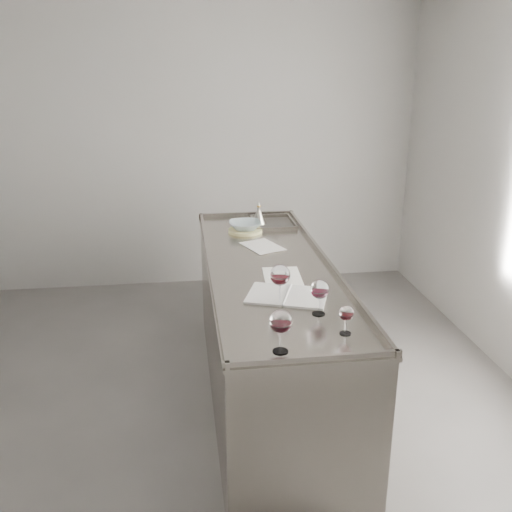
{
  "coord_description": "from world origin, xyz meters",
  "views": [
    {
      "loc": [
        -0.03,
        -2.96,
        2.15
      ],
      "look_at": [
        0.41,
        0.27,
        1.02
      ],
      "focal_mm": 40.0,
      "sensor_mm": 36.0,
      "label": 1
    }
  ],
  "objects": [
    {
      "name": "room_shell",
      "position": [
        0.0,
        0.0,
        1.4
      ],
      "size": [
        4.54,
        5.04,
        2.84
      ],
      "color": "#524F4D",
      "rests_on": "ground"
    },
    {
      "name": "counter",
      "position": [
        0.5,
        0.3,
        0.47
      ],
      "size": [
        0.77,
        2.42,
        0.97
      ],
      "color": "gray",
      "rests_on": "ground"
    },
    {
      "name": "wine_glass_left",
      "position": [
        0.38,
        -0.78,
        1.08
      ],
      "size": [
        0.1,
        0.1,
        0.2
      ],
      "rotation": [
        0.0,
        0.0,
        0.39
      ],
      "color": "white",
      "rests_on": "counter"
    },
    {
      "name": "wine_glass_middle",
      "position": [
        0.47,
        -0.26,
        1.09
      ],
      "size": [
        0.11,
        0.11,
        0.21
      ],
      "rotation": [
        0.0,
        0.0,
        0.32
      ],
      "color": "white",
      "rests_on": "counter"
    },
    {
      "name": "wine_glass_right",
      "position": [
        0.63,
        -0.43,
        1.07
      ],
      "size": [
        0.09,
        0.09,
        0.18
      ],
      "rotation": [
        0.0,
        0.0,
        0.26
      ],
      "color": "white",
      "rests_on": "counter"
    },
    {
      "name": "wine_glass_small",
      "position": [
        0.71,
        -0.65,
        1.04
      ],
      "size": [
        0.07,
        0.07,
        0.14
      ],
      "rotation": [
        0.0,
        0.0,
        -0.13
      ],
      "color": "white",
      "rests_on": "counter"
    },
    {
      "name": "notebook",
      "position": [
        0.52,
        -0.19,
        0.95
      ],
      "size": [
        0.49,
        0.41,
        0.02
      ],
      "rotation": [
        0.0,
        0.0,
        -0.34
      ],
      "color": "silver",
      "rests_on": "counter"
    },
    {
      "name": "loose_paper_top",
      "position": [
        0.55,
        0.11,
        0.94
      ],
      "size": [
        0.23,
        0.32,
        0.0
      ],
      "primitive_type": "cube",
      "rotation": [
        0.0,
        0.0,
        -0.06
      ],
      "color": "white",
      "rests_on": "counter"
    },
    {
      "name": "loose_paper_under",
      "position": [
        0.51,
        0.68,
        0.94
      ],
      "size": [
        0.31,
        0.36,
        0.0
      ],
      "primitive_type": "cube",
      "rotation": [
        0.0,
        0.0,
        0.38
      ],
      "color": "silver",
      "rests_on": "counter"
    },
    {
      "name": "trivet",
      "position": [
        0.44,
        1.04,
        0.95
      ],
      "size": [
        0.32,
        0.32,
        0.02
      ],
      "primitive_type": "cylinder",
      "rotation": [
        0.0,
        0.0,
        -0.31
      ],
      "color": "#D3CE88",
      "rests_on": "counter"
    },
    {
      "name": "ceramic_bowl",
      "position": [
        0.44,
        1.04,
        0.99
      ],
      "size": [
        0.24,
        0.24,
        0.06
      ],
      "primitive_type": "imported",
      "rotation": [
        0.0,
        0.0,
        -0.03
      ],
      "color": "#92A5AA",
      "rests_on": "trivet"
    },
    {
      "name": "wine_funnel",
      "position": [
        0.57,
        1.25,
        0.99
      ],
      "size": [
        0.12,
        0.12,
        0.18
      ],
      "rotation": [
        0.0,
        0.0,
        -0.25
      ],
      "color": "#A7A195",
      "rests_on": "counter"
    }
  ]
}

